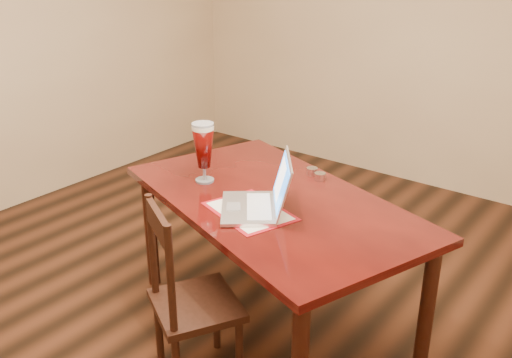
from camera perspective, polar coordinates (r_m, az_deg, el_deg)
The scene contains 3 objects.
ground at distance 3.23m, azimuth -3.40°, elevation -13.82°, with size 5.00×5.00×0.00m, color black.
dining_table at distance 2.86m, azimuth 1.33°, elevation -3.24°, with size 1.79×1.36×1.06m.
dining_chair at distance 2.64m, azimuth -6.71°, elevation -12.01°, with size 0.51×0.51×0.91m.
Camera 1 is at (1.73, -1.94, 1.92)m, focal length 40.00 mm.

